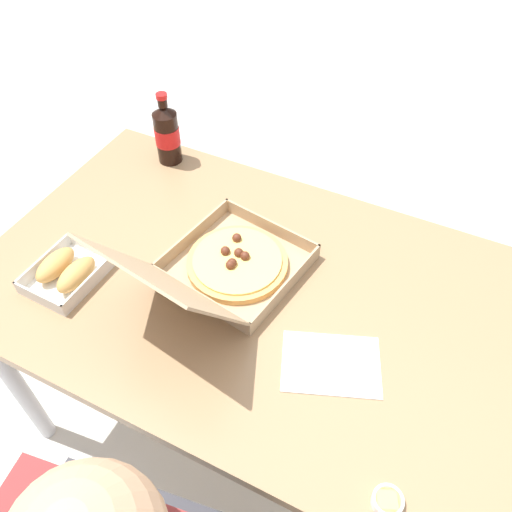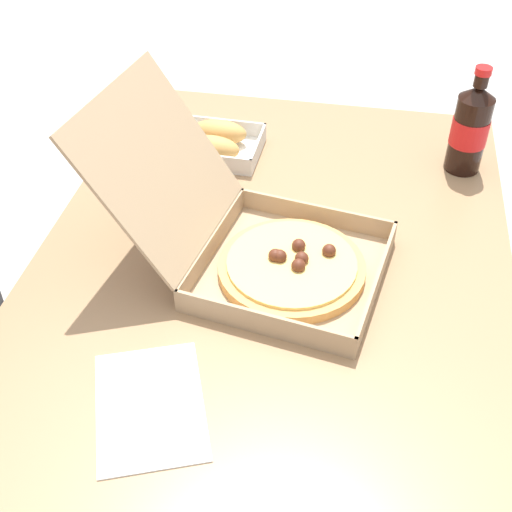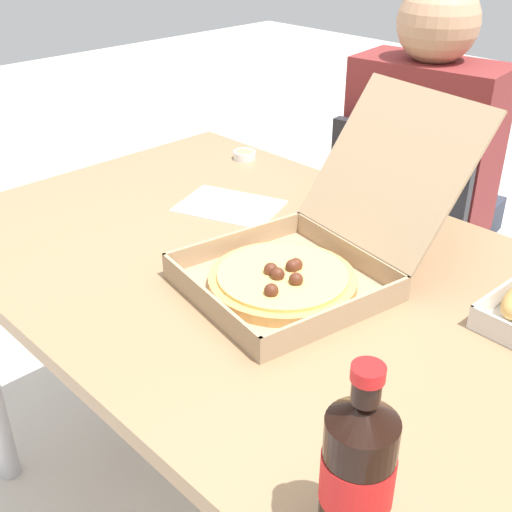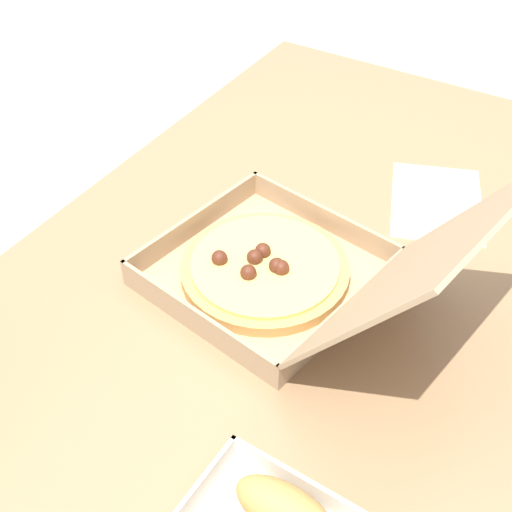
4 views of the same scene
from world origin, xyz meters
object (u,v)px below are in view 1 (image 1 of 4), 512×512
bread_side_box (66,271)px  cola_bottle (167,134)px  paper_menu (331,364)px  dipping_sauce_cup (388,501)px  pizza_box_open (226,266)px

bread_side_box → cola_bottle: (0.03, -0.52, 0.07)m
cola_bottle → paper_menu: bearing=146.7°
paper_menu → dipping_sauce_cup: 0.29m
bread_side_box → paper_menu: (-0.66, -0.06, -0.02)m
cola_bottle → pizza_box_open: bearing=138.0°
bread_side_box → paper_menu: bread_side_box is taller
cola_bottle → dipping_sauce_cup: size_ratio=4.00×
pizza_box_open → cola_bottle: 0.52m
cola_bottle → bread_side_box: bearing=93.7°
pizza_box_open → paper_menu: bearing=160.1°
bread_side_box → paper_menu: bearing=-175.0°
pizza_box_open → dipping_sauce_cup: bearing=146.4°
paper_menu → dipping_sauce_cup: bearing=109.4°
cola_bottle → dipping_sauce_cup: bearing=142.5°
dipping_sauce_cup → pizza_box_open: bearing=-33.6°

